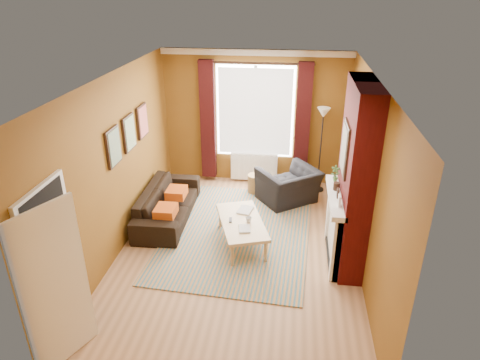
{
  "coord_description": "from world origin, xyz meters",
  "views": [
    {
      "loc": [
        0.77,
        -5.81,
        4.02
      ],
      "look_at": [
        0.0,
        0.25,
        1.15
      ],
      "focal_mm": 32.0,
      "sensor_mm": 36.0,
      "label": 1
    }
  ],
  "objects_px": {
    "coffee_table": "(242,223)",
    "floor_lamp": "(322,126)",
    "sofa": "(168,203)",
    "wicker_stool": "(255,184)",
    "armchair": "(288,186)"
  },
  "relations": [
    {
      "from": "wicker_stool",
      "to": "coffee_table",
      "type": "bearing_deg",
      "value": -91.37
    },
    {
      "from": "coffee_table",
      "to": "wicker_stool",
      "type": "relative_size",
      "value": 3.71
    },
    {
      "from": "floor_lamp",
      "to": "wicker_stool",
      "type": "bearing_deg",
      "value": -168.04
    },
    {
      "from": "coffee_table",
      "to": "floor_lamp",
      "type": "relative_size",
      "value": 0.82
    },
    {
      "from": "coffee_table",
      "to": "wicker_stool",
      "type": "bearing_deg",
      "value": 70.18
    },
    {
      "from": "coffee_table",
      "to": "floor_lamp",
      "type": "xyz_separation_m",
      "value": [
        1.33,
        2.2,
        1.01
      ]
    },
    {
      "from": "coffee_table",
      "to": "floor_lamp",
      "type": "distance_m",
      "value": 2.76
    },
    {
      "from": "sofa",
      "to": "armchair",
      "type": "relative_size",
      "value": 1.96
    },
    {
      "from": "sofa",
      "to": "armchair",
      "type": "xyz_separation_m",
      "value": [
        2.18,
        0.92,
        0.04
      ]
    },
    {
      "from": "armchair",
      "to": "sofa",
      "type": "bearing_deg",
      "value": -13.28
    },
    {
      "from": "armchair",
      "to": "floor_lamp",
      "type": "xyz_separation_m",
      "value": [
        0.61,
        0.6,
        1.06
      ]
    },
    {
      "from": "armchair",
      "to": "wicker_stool",
      "type": "xyz_separation_m",
      "value": [
        -0.68,
        0.32,
        -0.15
      ]
    },
    {
      "from": "wicker_stool",
      "to": "floor_lamp",
      "type": "height_order",
      "value": "floor_lamp"
    },
    {
      "from": "sofa",
      "to": "floor_lamp",
      "type": "distance_m",
      "value": 3.36
    },
    {
      "from": "armchair",
      "to": "wicker_stool",
      "type": "height_order",
      "value": "armchair"
    }
  ]
}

